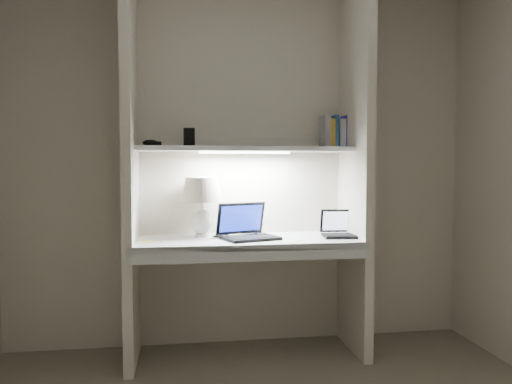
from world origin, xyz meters
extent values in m
cube|color=beige|center=(0.00, 1.50, 1.25)|extent=(3.20, 0.01, 2.50)
cube|color=beige|center=(-0.73, 1.23, 1.25)|extent=(0.06, 0.55, 2.50)
cube|color=beige|center=(0.73, 1.23, 1.25)|extent=(0.06, 0.55, 2.50)
cube|color=white|center=(0.00, 1.23, 0.75)|extent=(1.40, 0.55, 0.04)
cube|color=silver|center=(0.00, 0.96, 0.72)|extent=(1.46, 0.03, 0.10)
cube|color=silver|center=(0.00, 1.32, 1.35)|extent=(1.40, 0.36, 0.03)
cube|color=white|center=(0.00, 1.32, 1.33)|extent=(0.60, 0.04, 0.02)
cylinder|color=white|center=(-0.28, 1.35, 0.78)|extent=(0.10, 0.10, 0.02)
ellipsoid|color=white|center=(-0.28, 1.35, 0.87)|extent=(0.13, 0.13, 0.17)
cylinder|color=white|center=(-0.28, 1.35, 0.97)|extent=(0.02, 0.02, 0.07)
sphere|color=#FFD899|center=(-0.28, 1.35, 1.04)|extent=(0.04, 0.04, 0.04)
cube|color=black|center=(0.02, 1.17, 0.78)|extent=(0.40, 0.33, 0.02)
cube|color=black|center=(0.02, 1.17, 0.79)|extent=(0.32, 0.25, 0.00)
cube|color=black|center=(-0.03, 1.31, 0.89)|extent=(0.34, 0.17, 0.21)
cube|color=#1831D3|center=(-0.03, 1.30, 0.89)|extent=(0.30, 0.14, 0.17)
cube|color=black|center=(0.64, 1.18, 0.78)|extent=(0.29, 0.22, 0.02)
cube|color=black|center=(0.64, 1.18, 0.79)|extent=(0.24, 0.16, 0.00)
cube|color=black|center=(0.65, 1.29, 0.87)|extent=(0.28, 0.08, 0.16)
cube|color=silver|center=(0.65, 1.29, 0.87)|extent=(0.24, 0.07, 0.13)
cube|color=silver|center=(0.05, 1.42, 0.84)|extent=(0.11, 0.08, 0.14)
ellipsoid|color=black|center=(0.09, 1.26, 0.79)|extent=(0.10, 0.09, 0.03)
torus|color=black|center=(-0.15, 1.34, 0.78)|extent=(0.10, 0.10, 0.01)
cube|color=gold|center=(-0.63, 1.18, 0.77)|extent=(0.10, 0.10, 0.00)
cube|color=silver|center=(0.74, 1.38, 1.46)|extent=(0.03, 0.15, 0.20)
cube|color=#2B2EAE|center=(0.71, 1.38, 1.47)|extent=(0.04, 0.15, 0.22)
cube|color=beige|center=(0.67, 1.38, 1.46)|extent=(0.04, 0.15, 0.19)
cube|color=#225493|center=(0.63, 1.38, 1.47)|extent=(0.02, 0.15, 0.22)
cube|color=#BA8A1A|center=(0.60, 1.38, 1.46)|extent=(0.03, 0.15, 0.19)
cube|color=#98989D|center=(0.57, 1.38, 1.47)|extent=(0.04, 0.15, 0.22)
cube|color=black|center=(-0.36, 1.37, 1.43)|extent=(0.07, 0.05, 0.12)
ellipsoid|color=black|center=(-0.61, 1.34, 1.39)|extent=(0.11, 0.08, 0.04)
camera|label=1|loc=(-0.42, -1.96, 1.24)|focal=35.00mm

